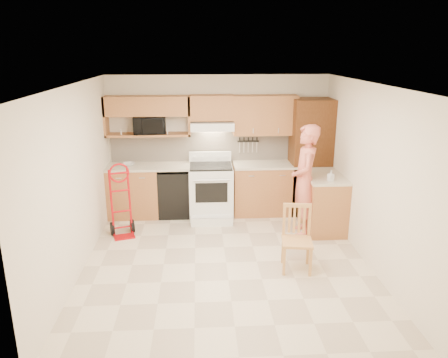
{
  "coord_description": "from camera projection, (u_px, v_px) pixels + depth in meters",
  "views": [
    {
      "loc": [
        -0.36,
        -5.6,
        2.95
      ],
      "look_at": [
        0.0,
        0.5,
        1.1
      ],
      "focal_mm": 34.82,
      "sensor_mm": 36.0,
      "label": 1
    }
  ],
  "objects": [
    {
      "name": "countertop_right",
      "position": [
        265.0,
        165.0,
        7.87
      ],
      "size": [
        1.14,
        0.63,
        0.04
      ],
      "primitive_type": "cube",
      "color": "beige",
      "rests_on": "lower_cab_right"
    },
    {
      "name": "wall_front",
      "position": [
        243.0,
        256.0,
        3.7
      ],
      "size": [
        4.0,
        0.02,
        2.5
      ],
      "primitive_type": "cube",
      "color": "beige",
      "rests_on": "ground"
    },
    {
      "name": "countertop_return",
      "position": [
        324.0,
        176.0,
        7.15
      ],
      "size": [
        0.63,
        1.0,
        0.04
      ],
      "primitive_type": "cube",
      "color": "beige",
      "rests_on": "cab_return_right"
    },
    {
      "name": "upper_shelf_mw",
      "position": [
        149.0,
        135.0,
        7.72
      ],
      "size": [
        1.5,
        0.33,
        0.04
      ],
      "primitive_type": "cube",
      "color": "#A66C3C",
      "rests_on": "wall_back"
    },
    {
      "name": "range_hood",
      "position": [
        212.0,
        126.0,
        7.67
      ],
      "size": [
        0.76,
        0.46,
        0.14
      ],
      "primitive_type": "cube",
      "color": "white",
      "rests_on": "wall_back"
    },
    {
      "name": "countertop_left",
      "position": [
        149.0,
        166.0,
        7.75
      ],
      "size": [
        1.5,
        0.63,
        0.04
      ],
      "primitive_type": "cube",
      "color": "beige",
      "rests_on": "lower_cab_left"
    },
    {
      "name": "lower_cab_right",
      "position": [
        264.0,
        189.0,
        8.0
      ],
      "size": [
        1.14,
        0.6,
        0.9
      ],
      "primitive_type": "cube",
      "color": "#A66C3C",
      "rests_on": "ground"
    },
    {
      "name": "upper_cab_right",
      "position": [
        265.0,
        115.0,
        7.74
      ],
      "size": [
        1.14,
        0.33,
        0.7
      ],
      "primitive_type": "cube",
      "color": "#A66C3C",
      "rests_on": "wall_back"
    },
    {
      "name": "lower_cab_left",
      "position": [
        134.0,
        192.0,
        7.87
      ],
      "size": [
        0.9,
        0.6,
        0.9
      ],
      "primitive_type": "cube",
      "color": "#A66C3C",
      "rests_on": "ground"
    },
    {
      "name": "floor",
      "position": [
        226.0,
        263.0,
        6.22
      ],
      "size": [
        4.0,
        4.5,
        0.02
      ],
      "primitive_type": "cube",
      "color": "beige",
      "rests_on": "ground"
    },
    {
      "name": "dining_chair",
      "position": [
        297.0,
        239.0,
        5.9
      ],
      "size": [
        0.46,
        0.49,
        0.9
      ],
      "primitive_type": null,
      "rotation": [
        0.0,
        0.0,
        -0.14
      ],
      "color": "#DC9F53",
      "rests_on": "ground"
    },
    {
      "name": "wall_back",
      "position": [
        218.0,
        144.0,
        8.02
      ],
      "size": [
        4.0,
        0.02,
        2.5
      ],
      "primitive_type": "cube",
      "color": "beige",
      "rests_on": "ground"
    },
    {
      "name": "backsplash",
      "position": [
        218.0,
        147.0,
        8.01
      ],
      "size": [
        3.92,
        0.03,
        0.55
      ],
      "primitive_type": "cube",
      "color": "beige",
      "rests_on": "wall_back"
    },
    {
      "name": "microwave",
      "position": [
        149.0,
        125.0,
        7.67
      ],
      "size": [
        0.61,
        0.45,
        0.31
      ],
      "primitive_type": "imported",
      "rotation": [
        0.0,
        0.0,
        0.13
      ],
      "color": "black",
      "rests_on": "upper_shelf_mw"
    },
    {
      "name": "person",
      "position": [
        305.0,
        181.0,
        6.95
      ],
      "size": [
        0.53,
        0.72,
        1.82
      ],
      "primitive_type": "imported",
      "rotation": [
        0.0,
        0.0,
        -1.73
      ],
      "color": "#DF6E59",
      "rests_on": "ground"
    },
    {
      "name": "cab_return_right",
      "position": [
        323.0,
        203.0,
        7.29
      ],
      "size": [
        0.6,
        1.0,
        0.9
      ],
      "primitive_type": "cube",
      "color": "#A66C3C",
      "rests_on": "ground"
    },
    {
      "name": "knife_strip",
      "position": [
        248.0,
        145.0,
        8.0
      ],
      "size": [
        0.4,
        0.05,
        0.29
      ],
      "primitive_type": null,
      "color": "black",
      "rests_on": "backsplash"
    },
    {
      "name": "bowl",
      "position": [
        129.0,
        164.0,
        7.71
      ],
      "size": [
        0.27,
        0.27,
        0.05
      ],
      "primitive_type": "imported",
      "rotation": [
        0.0,
        0.0,
        0.34
      ],
      "color": "white",
      "rests_on": "countertop_left"
    },
    {
      "name": "ceiling",
      "position": [
        226.0,
        84.0,
        5.5
      ],
      "size": [
        4.0,
        4.5,
        0.02
      ],
      "primitive_type": "cube",
      "color": "white",
      "rests_on": "ground"
    },
    {
      "name": "upper_cab_left",
      "position": [
        147.0,
        106.0,
        7.57
      ],
      "size": [
        1.5,
        0.33,
        0.34
      ],
      "primitive_type": "cube",
      "color": "#A66C3C",
      "rests_on": "wall_back"
    },
    {
      "name": "dishwasher",
      "position": [
        176.0,
        192.0,
        7.92
      ],
      "size": [
        0.6,
        0.6,
        0.85
      ],
      "primitive_type": "cube",
      "color": "black",
      "rests_on": "ground"
    },
    {
      "name": "soap_bottle",
      "position": [
        331.0,
        176.0,
        6.8
      ],
      "size": [
        0.1,
        0.1,
        0.17
      ],
      "primitive_type": "imported",
      "rotation": [
        0.0,
        0.0,
        0.42
      ],
      "color": "white",
      "rests_on": "countertop_return"
    },
    {
      "name": "pantry_tall",
      "position": [
        310.0,
        157.0,
        7.88
      ],
      "size": [
        0.7,
        0.6,
        2.1
      ],
      "primitive_type": "cube",
      "color": "#582E13",
      "rests_on": "ground"
    },
    {
      "name": "hand_truck",
      "position": [
        121.0,
        204.0,
        6.96
      ],
      "size": [
        0.53,
        0.51,
        1.1
      ],
      "primitive_type": null,
      "rotation": [
        0.0,
        0.0,
        0.3
      ],
      "color": "#B50A10",
      "rests_on": "ground"
    },
    {
      "name": "range",
      "position": [
        211.0,
        187.0,
        7.73
      ],
      "size": [
        0.77,
        1.01,
        1.13
      ],
      "primitive_type": null,
      "color": "white",
      "rests_on": "ground"
    },
    {
      "name": "upper_cab_center",
      "position": [
        212.0,
        108.0,
        7.65
      ],
      "size": [
        0.76,
        0.33,
        0.44
      ],
      "primitive_type": "cube",
      "color": "#A66C3C",
      "rests_on": "wall_back"
    },
    {
      "name": "wall_right",
      "position": [
        372.0,
        177.0,
        5.98
      ],
      "size": [
        0.02,
        4.5,
        2.5
      ],
      "primitive_type": "cube",
      "color": "beige",
      "rests_on": "ground"
    },
    {
      "name": "wall_left",
      "position": [
        75.0,
        182.0,
        5.75
      ],
      "size": [
        0.02,
        4.5,
        2.5
      ],
      "primitive_type": "cube",
      "color": "beige",
      "rests_on": "ground"
    }
  ]
}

